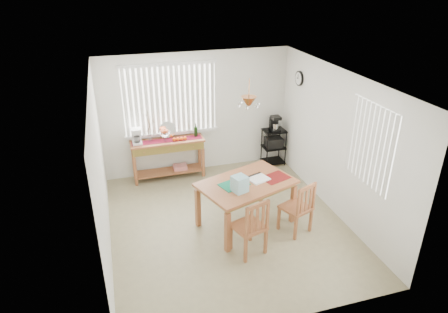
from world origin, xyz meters
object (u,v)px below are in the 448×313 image
object	(u,v)px
wire_cart	(274,144)
chair_left	(250,227)
chair_right	(298,208)
sideboard	(168,150)
cart_items	(275,123)
dining_table	(246,187)

from	to	relation	value
wire_cart	chair_left	size ratio (longest dim) A/B	0.83
chair_right	chair_left	bearing A→B (deg)	-162.29
sideboard	wire_cart	world-z (taller)	sideboard
sideboard	cart_items	world-z (taller)	cart_items
sideboard	chair_left	bearing A→B (deg)	-74.56
sideboard	chair_right	world-z (taller)	chair_right
wire_cart	dining_table	distance (m)	2.51
chair_left	wire_cart	bearing A→B (deg)	60.81
dining_table	chair_left	xyz separation A→B (m)	(-0.20, -0.77, -0.25)
dining_table	cart_items	bearing A→B (deg)	56.30
wire_cart	chair_right	bearing A→B (deg)	-104.10
cart_items	wire_cart	bearing A→B (deg)	-90.00
wire_cart	dining_table	world-z (taller)	dining_table
wire_cart	cart_items	bearing A→B (deg)	90.00
wire_cart	chair_right	world-z (taller)	chair_right
dining_table	chair_right	xyz separation A→B (m)	(0.75, -0.47, -0.26)
wire_cart	chair_left	xyz separation A→B (m)	(-1.59, -2.85, -0.01)
wire_cart	dining_table	bearing A→B (deg)	-123.81
dining_table	chair_left	world-z (taller)	chair_left
sideboard	cart_items	size ratio (longest dim) A/B	4.50
sideboard	wire_cart	bearing A→B (deg)	-0.38
wire_cart	chair_right	distance (m)	2.62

